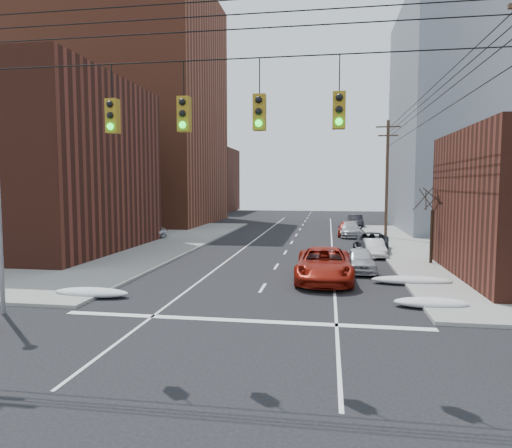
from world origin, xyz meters
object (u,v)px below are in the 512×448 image
(parked_car_b, at_px, (374,248))
(lot_car_c, at_px, (64,234))
(parked_car_f, at_px, (355,221))
(parked_car_d, at_px, (350,229))
(parked_car_c, at_px, (372,243))
(lot_car_b, at_px, (139,230))
(parked_car_a, at_px, (360,260))
(parked_car_e, at_px, (347,228))
(lot_car_d, at_px, (81,232))
(red_pickup, at_px, (324,265))
(lot_car_a, at_px, (105,235))

(parked_car_b, relative_size, lot_car_c, 0.72)
(parked_car_f, bearing_deg, lot_car_c, -143.78)
(lot_car_c, bearing_deg, parked_car_f, -54.63)
(parked_car_d, xyz_separation_m, lot_car_c, (-24.57, -9.45, 0.18))
(parked_car_c, height_order, lot_car_b, lot_car_b)
(parked_car_a, distance_m, lot_car_b, 23.39)
(parked_car_a, xyz_separation_m, lot_car_b, (-19.32, 13.18, 0.20))
(parked_car_f, xyz_separation_m, lot_car_b, (-20.68, -15.57, 0.14))
(parked_car_d, xyz_separation_m, parked_car_e, (-0.27, 0.75, 0.04))
(parked_car_f, bearing_deg, lot_car_d, -145.91)
(parked_car_b, relative_size, parked_car_c, 0.70)
(parked_car_a, height_order, parked_car_b, parked_car_a)
(parked_car_c, bearing_deg, red_pickup, -99.69)
(parked_car_e, height_order, lot_car_c, lot_car_c)
(parked_car_e, relative_size, lot_car_d, 1.10)
(parked_car_b, height_order, parked_car_c, parked_car_c)
(parked_car_d, bearing_deg, red_pickup, -96.30)
(lot_car_b, bearing_deg, lot_car_c, 126.90)
(parked_car_f, relative_size, lot_car_c, 0.88)
(red_pickup, relative_size, lot_car_d, 1.56)
(parked_car_c, bearing_deg, parked_car_b, -82.20)
(red_pickup, relative_size, parked_car_c, 1.18)
(lot_car_a, distance_m, lot_car_d, 4.16)
(red_pickup, relative_size, parked_car_e, 1.41)
(parked_car_c, bearing_deg, lot_car_c, -174.23)
(parked_car_d, relative_size, lot_car_c, 0.96)
(parked_car_e, bearing_deg, red_pickup, -93.22)
(lot_car_a, bearing_deg, lot_car_c, 89.76)
(parked_car_f, height_order, lot_car_c, lot_car_c)
(parked_car_c, relative_size, lot_car_d, 1.31)
(parked_car_b, relative_size, parked_car_f, 0.82)
(lot_car_a, xyz_separation_m, lot_car_d, (-3.47, 2.30, -0.05))
(red_pickup, relative_size, lot_car_b, 1.19)
(parked_car_a, distance_m, lot_car_a, 21.97)
(parked_car_c, xyz_separation_m, lot_car_a, (-21.66, 0.47, 0.15))
(parked_car_a, height_order, lot_car_c, lot_car_c)
(parked_car_e, xyz_separation_m, lot_car_a, (-20.30, -10.64, 0.13))
(lot_car_b, xyz_separation_m, lot_car_c, (-4.97, -4.34, 0.01))
(red_pickup, xyz_separation_m, parked_car_d, (2.34, 21.24, -0.16))
(lot_car_c, height_order, lot_car_d, lot_car_c)
(red_pickup, bearing_deg, lot_car_d, 147.34)
(parked_car_b, height_order, parked_car_d, parked_car_d)
(parked_car_a, xyz_separation_m, parked_car_e, (0.01, 19.05, 0.07))
(parked_car_c, distance_m, parked_car_d, 10.42)
(red_pickup, xyz_separation_m, parked_car_c, (3.43, 10.88, -0.14))
(red_pickup, relative_size, parked_car_a, 1.55)
(red_pickup, relative_size, parked_car_d, 1.27)
(parked_car_b, height_order, lot_car_b, lot_car_b)
(parked_car_b, distance_m, lot_car_b, 21.91)
(parked_car_d, height_order, lot_car_c, lot_car_c)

